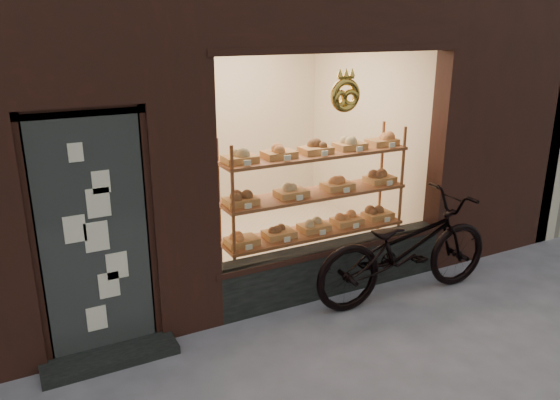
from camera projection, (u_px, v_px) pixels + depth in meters
display_shelf at (315, 205)px, 6.13m from camera, size 2.20×0.45×1.70m
bicycle at (406, 248)px, 5.75m from camera, size 2.17×0.84×1.12m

